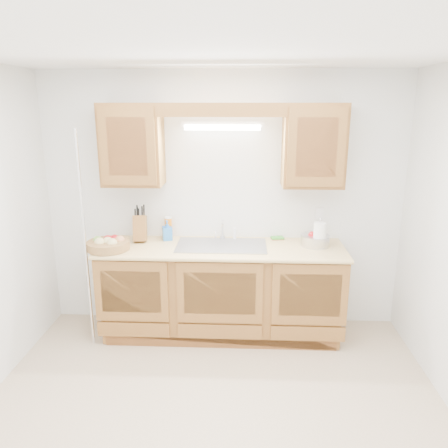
# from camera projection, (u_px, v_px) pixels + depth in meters

# --- Properties ---
(room) EXTENTS (3.52, 3.50, 2.50)m
(room) POSITION_uv_depth(u_px,v_px,m) (212.00, 253.00, 2.85)
(room) COLOR #C2A88C
(room) RESTS_ON ground
(base_cabinets) EXTENTS (2.20, 0.60, 0.86)m
(base_cabinets) POSITION_uv_depth(u_px,v_px,m) (222.00, 291.00, 4.22)
(base_cabinets) COLOR olive
(base_cabinets) RESTS_ON ground
(countertop) EXTENTS (2.30, 0.63, 0.04)m
(countertop) POSITION_uv_depth(u_px,v_px,m) (221.00, 249.00, 4.09)
(countertop) COLOR #DBB873
(countertop) RESTS_ON base_cabinets
(upper_cabinet_left) EXTENTS (0.55, 0.33, 0.75)m
(upper_cabinet_left) POSITION_uv_depth(u_px,v_px,m) (132.00, 145.00, 4.02)
(upper_cabinet_left) COLOR olive
(upper_cabinet_left) RESTS_ON room
(upper_cabinet_right) EXTENTS (0.55, 0.33, 0.75)m
(upper_cabinet_right) POSITION_uv_depth(u_px,v_px,m) (314.00, 146.00, 3.95)
(upper_cabinet_right) COLOR olive
(upper_cabinet_right) RESTS_ON room
(valance) EXTENTS (2.20, 0.05, 0.12)m
(valance) POSITION_uv_depth(u_px,v_px,m) (221.00, 110.00, 3.76)
(valance) COLOR olive
(valance) RESTS_ON room
(fluorescent_fixture) EXTENTS (0.76, 0.08, 0.08)m
(fluorescent_fixture) POSITION_uv_depth(u_px,v_px,m) (222.00, 126.00, 4.02)
(fluorescent_fixture) COLOR white
(fluorescent_fixture) RESTS_ON room
(sink) EXTENTS (0.84, 0.46, 0.36)m
(sink) POSITION_uv_depth(u_px,v_px,m) (222.00, 253.00, 4.13)
(sink) COLOR #9E9EA3
(sink) RESTS_ON countertop
(wire_shelf_pole) EXTENTS (0.03, 0.03, 2.00)m
(wire_shelf_pole) POSITION_uv_depth(u_px,v_px,m) (85.00, 243.00, 3.87)
(wire_shelf_pole) COLOR silver
(wire_shelf_pole) RESTS_ON ground
(outlet_plate) EXTENTS (0.08, 0.01, 0.12)m
(outlet_plate) POSITION_uv_depth(u_px,v_px,m) (320.00, 214.00, 4.27)
(outlet_plate) COLOR white
(outlet_plate) RESTS_ON room
(fruit_basket) EXTENTS (0.39, 0.39, 0.12)m
(fruit_basket) POSITION_uv_depth(u_px,v_px,m) (108.00, 244.00, 3.99)
(fruit_basket) COLOR #A77C43
(fruit_basket) RESTS_ON countertop
(knife_block) EXTENTS (0.15, 0.22, 0.36)m
(knife_block) POSITION_uv_depth(u_px,v_px,m) (140.00, 228.00, 4.23)
(knife_block) COLOR olive
(knife_block) RESTS_ON countertop
(orange_canister) EXTENTS (0.07, 0.07, 0.21)m
(orange_canister) POSITION_uv_depth(u_px,v_px,m) (168.00, 227.00, 4.33)
(orange_canister) COLOR orange
(orange_canister) RESTS_ON countertop
(soap_bottle) EXTENTS (0.11, 0.11, 0.20)m
(soap_bottle) POSITION_uv_depth(u_px,v_px,m) (167.00, 230.00, 4.26)
(soap_bottle) COLOR blue
(soap_bottle) RESTS_ON countertop
(sponge) EXTENTS (0.13, 0.10, 0.02)m
(sponge) POSITION_uv_depth(u_px,v_px,m) (277.00, 238.00, 4.30)
(sponge) COLOR #CC333F
(sponge) RESTS_ON countertop
(paper_towel) EXTENTS (0.14, 0.14, 0.29)m
(paper_towel) POSITION_uv_depth(u_px,v_px,m) (319.00, 236.00, 4.01)
(paper_towel) COLOR silver
(paper_towel) RESTS_ON countertop
(apple_bowl) EXTENTS (0.34, 0.34, 0.14)m
(apple_bowl) POSITION_uv_depth(u_px,v_px,m) (315.00, 240.00, 4.09)
(apple_bowl) COLOR silver
(apple_bowl) RESTS_ON countertop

